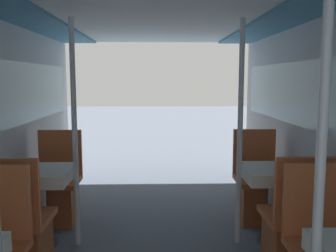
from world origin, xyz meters
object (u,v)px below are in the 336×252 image
(support_pole_left_1, at_px, (75,135))
(support_pole_right_0, at_px, (320,187))
(dining_table_right_1, at_px, (274,179))
(dining_table_left_1, at_px, (40,181))
(support_pole_right_1, at_px, (240,134))
(chair_right_far_1, at_px, (258,194))
(chair_left_far_1, at_px, (57,195))
(chair_right_near_1, at_px, (295,236))
(chair_left_near_1, at_px, (19,239))

(support_pole_left_1, height_order, support_pole_right_0, same)
(support_pole_left_1, relative_size, dining_table_right_1, 2.87)
(dining_table_left_1, bearing_deg, support_pole_left_1, -0.00)
(support_pole_left_1, relative_size, support_pole_right_1, 1.00)
(support_pole_left_1, xyz_separation_m, chair_right_far_1, (1.84, 0.56, -0.74))
(chair_right_far_1, bearing_deg, chair_left_far_1, 0.00)
(dining_table_left_1, distance_m, chair_right_far_1, 2.26)
(chair_right_near_1, height_order, chair_right_far_1, same)
(dining_table_left_1, relative_size, dining_table_right_1, 1.00)
(support_pole_left_1, distance_m, support_pole_right_0, 2.27)
(chair_right_near_1, bearing_deg, support_pole_right_1, 120.89)
(dining_table_right_1, bearing_deg, chair_right_near_1, -90.00)
(dining_table_left_1, relative_size, support_pole_left_1, 0.35)
(chair_left_far_1, xyz_separation_m, dining_table_right_1, (2.17, -0.56, 0.32))
(support_pole_right_0, bearing_deg, chair_right_far_1, 81.60)
(dining_table_left_1, height_order, support_pole_right_1, support_pole_right_1)
(support_pole_right_1, bearing_deg, dining_table_left_1, 180.00)
(chair_left_near_1, distance_m, support_pole_right_1, 2.06)
(support_pole_left_1, bearing_deg, support_pole_right_1, 0.00)
(dining_table_left_1, relative_size, support_pole_right_0, 0.35)
(dining_table_left_1, bearing_deg, support_pole_right_1, -0.00)
(dining_table_right_1, relative_size, chair_right_near_1, 0.74)
(chair_left_near_1, height_order, chair_left_far_1, same)
(dining_table_left_1, distance_m, support_pole_left_1, 0.54)
(dining_table_right_1, distance_m, chair_right_near_1, 0.64)
(support_pole_right_1, bearing_deg, chair_right_far_1, 59.11)
(dining_table_left_1, distance_m, chair_left_far_1, 0.64)
(support_pole_left_1, bearing_deg, chair_right_near_1, -16.80)
(chair_left_far_1, relative_size, support_pole_right_0, 0.47)
(dining_table_right_1, xyz_separation_m, chair_right_near_1, (-0.00, -0.56, -0.32))
(dining_table_right_1, distance_m, chair_right_far_1, 0.64)
(support_pole_left_1, distance_m, chair_right_near_1, 2.06)
(dining_table_left_1, bearing_deg, support_pole_right_0, -42.66)
(chair_left_near_1, bearing_deg, dining_table_right_1, 14.34)
(dining_table_left_1, distance_m, dining_table_right_1, 2.17)
(support_pole_left_1, distance_m, chair_right_far_1, 2.06)
(chair_left_far_1, relative_size, support_pole_right_1, 0.47)
(chair_left_near_1, height_order, support_pole_right_1, support_pole_right_1)
(dining_table_right_1, bearing_deg, dining_table_left_1, 180.00)
(support_pole_right_0, relative_size, dining_table_right_1, 2.87)
(support_pole_left_1, bearing_deg, chair_right_far_1, 16.80)
(dining_table_left_1, bearing_deg, chair_right_near_1, -14.34)
(dining_table_right_1, bearing_deg, support_pole_right_0, -101.09)
(support_pole_right_0, height_order, dining_table_right_1, support_pole_right_0)
(chair_left_near_1, xyz_separation_m, dining_table_right_1, (2.17, 0.56, 0.32))
(chair_right_near_1, bearing_deg, chair_left_near_1, 180.00)
(dining_table_left_1, xyz_separation_m, support_pole_right_1, (1.84, -0.00, 0.42))
(chair_left_far_1, bearing_deg, support_pole_left_1, 120.89)
(dining_table_left_1, height_order, support_pole_left_1, support_pole_left_1)
(chair_right_near_1, height_order, support_pole_right_1, support_pole_right_1)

